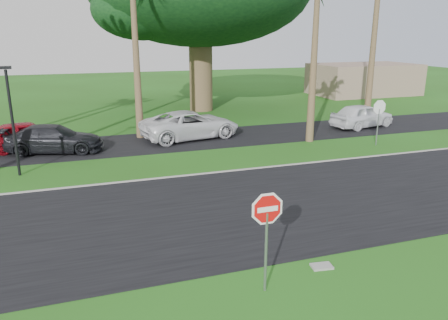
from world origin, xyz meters
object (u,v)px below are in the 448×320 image
at_px(car_red, 27,136).
at_px(car_pickup, 362,116).
at_px(car_dark, 54,139).
at_px(car_minivan, 191,125).
at_px(stop_sign_far, 379,113).
at_px(stop_sign_near, 267,222).

height_order(car_red, car_pickup, car_pickup).
height_order(car_dark, car_minivan, car_minivan).
distance_m(car_minivan, car_pickup, 11.33).
height_order(stop_sign_far, car_red, stop_sign_far).
xyz_separation_m(car_red, car_dark, (1.39, -1.07, -0.06)).
xyz_separation_m(stop_sign_near, car_pickup, (13.58, 15.25, -1.01)).
relative_size(car_minivan, car_pickup, 1.28).
distance_m(car_red, car_dark, 1.75).
bearing_deg(car_pickup, stop_sign_far, 141.18).
xyz_separation_m(stop_sign_far, car_pickup, (2.08, 4.25, -1.01)).
relative_size(stop_sign_near, car_pickup, 0.58).
height_order(stop_sign_far, car_pickup, stop_sign_far).
height_order(car_red, car_minivan, car_minivan).
bearing_deg(car_dark, car_minivan, -71.49).
xyz_separation_m(stop_sign_near, car_minivan, (2.26, 15.80, -0.97)).
bearing_deg(car_dark, car_red, 65.08).
distance_m(stop_sign_far, car_dark, 17.16).
xyz_separation_m(stop_sign_near, stop_sign_far, (11.50, 11.00, 0.00)).
bearing_deg(car_red, stop_sign_near, -167.15).
distance_m(stop_sign_near, car_dark, 15.92).
height_order(stop_sign_near, stop_sign_far, same).
height_order(stop_sign_near, car_dark, stop_sign_near).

